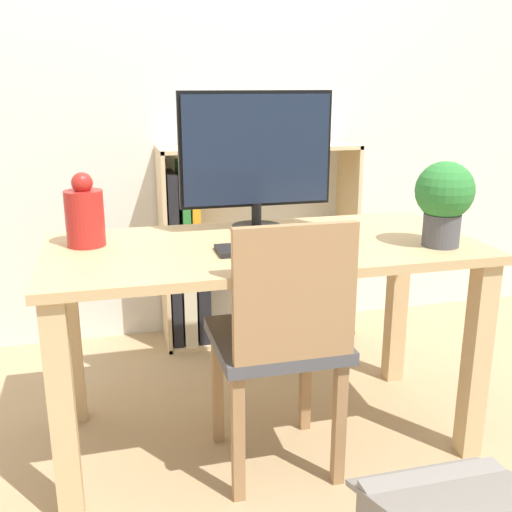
% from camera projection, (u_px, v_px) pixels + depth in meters
% --- Properties ---
extents(ground_plane, '(10.00, 10.00, 0.00)m').
position_uv_depth(ground_plane, '(263.00, 434.00, 2.18)').
color(ground_plane, tan).
extents(wall_back, '(8.00, 0.05, 2.60)m').
position_uv_depth(wall_back, '(205.00, 68.00, 2.81)').
color(wall_back, silver).
rests_on(wall_back, ground_plane).
extents(desk, '(1.42, 0.67, 0.72)m').
position_uv_depth(desk, '(263.00, 281.00, 2.02)').
color(desk, tan).
rests_on(desk, ground_plane).
extents(monitor, '(0.55, 0.18, 0.49)m').
position_uv_depth(monitor, '(256.00, 154.00, 2.09)').
color(monitor, black).
rests_on(monitor, desk).
extents(keyboard, '(0.37, 0.12, 0.02)m').
position_uv_depth(keyboard, '(274.00, 247.00, 1.90)').
color(keyboard, black).
rests_on(keyboard, desk).
extents(vase, '(0.12, 0.12, 0.24)m').
position_uv_depth(vase, '(85.00, 215.00, 1.93)').
color(vase, '#B2231E').
rests_on(vase, desk).
extents(potted_plant, '(0.19, 0.19, 0.28)m').
position_uv_depth(potted_plant, '(444.00, 198.00, 1.91)').
color(potted_plant, '#4C4C51').
rests_on(potted_plant, desk).
extents(chair, '(0.40, 0.40, 0.86)m').
position_uv_depth(chair, '(281.00, 337.00, 1.85)').
color(chair, '#4C4C51').
rests_on(chair, ground_plane).
extents(bookshelf, '(0.94, 0.28, 0.95)m').
position_uv_depth(bookshelf, '(223.00, 254.00, 2.90)').
color(bookshelf, '#D8BC8C').
rests_on(bookshelf, ground_plane).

